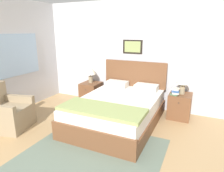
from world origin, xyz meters
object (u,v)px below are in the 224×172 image
Objects in this scene: bed at (118,109)px; nightstand_near_window at (91,93)px; nightstand_by_door at (180,106)px; table_lamp_by_door at (183,80)px; table_lamp_near_window at (90,71)px; armchair at (7,114)px.

bed reaches higher than nightstand_near_window.
table_lamp_by_door is (0.02, 0.03, 0.59)m from nightstand_by_door.
table_lamp_near_window is 2.31m from table_lamp_by_door.
table_lamp_by_door is at bearing 0.67° from nightstand_near_window.
nightstand_near_window is (-1.14, 0.83, -0.02)m from bed.
nightstand_near_window is 0.59m from table_lamp_near_window.
armchair is at bearing -111.00° from table_lamp_near_window.
bed reaches higher than armchair.
table_lamp_near_window is (-2.29, 0.03, 0.59)m from nightstand_by_door.
table_lamp_by_door is at bearing 36.49° from bed.
bed is 4.01× the size of nightstand_near_window.
nightstand_by_door is at bearing 0.00° from nightstand_near_window.
nightstand_near_window is at bearing 143.94° from bed.
armchair is 1.66× the size of nightstand_near_window.
armchair is 3.69m from table_lamp_by_door.
table_lamp_near_window is at bearing 120.25° from nightstand_near_window.
bed reaches higher than table_lamp_by_door.
table_lamp_near_window is at bearing 144.40° from armchair.
nightstand_near_window is 1.19× the size of table_lamp_near_window.
table_lamp_near_window is at bearing 179.33° from nightstand_by_door.
bed is 2.21m from armchair.
bed is 1.54m from table_lamp_near_window.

